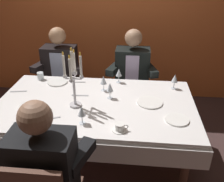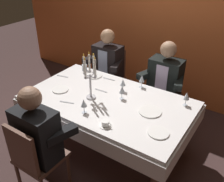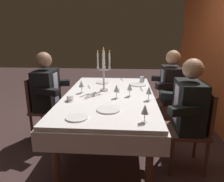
% 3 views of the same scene
% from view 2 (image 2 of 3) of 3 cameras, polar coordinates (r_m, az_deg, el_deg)
% --- Properties ---
extents(ground_plane, '(12.00, 12.00, 0.00)m').
position_cam_2_polar(ground_plane, '(3.36, -0.87, -12.58)').
color(ground_plane, '#402B2A').
extents(back_wall, '(6.00, 0.12, 2.70)m').
position_cam_2_polar(back_wall, '(4.06, 12.90, 16.15)').
color(back_wall, orange).
rests_on(back_wall, ground_plane).
extents(dining_table, '(1.94, 1.14, 0.74)m').
position_cam_2_polar(dining_table, '(2.98, -0.97, -3.76)').
color(dining_table, silver).
rests_on(dining_table, ground_plane).
extents(candelabra, '(0.19, 0.19, 0.57)m').
position_cam_2_polar(candelabra, '(2.82, -4.97, 3.12)').
color(candelabra, silver).
rests_on(candelabra, dining_table).
extents(dinner_plate_0, '(0.25, 0.25, 0.01)m').
position_cam_2_polar(dinner_plate_0, '(2.72, 8.57, -4.56)').
color(dinner_plate_0, white).
rests_on(dinner_plate_0, dining_table).
extents(dinner_plate_1, '(0.21, 0.21, 0.01)m').
position_cam_2_polar(dinner_plate_1, '(2.46, 10.42, -9.17)').
color(dinner_plate_1, white).
rests_on(dinner_plate_1, dining_table).
extents(dinner_plate_2, '(0.22, 0.22, 0.01)m').
position_cam_2_polar(dinner_plate_2, '(3.44, -4.08, 3.55)').
color(dinner_plate_2, white).
rests_on(dinner_plate_2, dining_table).
extents(dinner_plate_3, '(0.20, 0.20, 0.01)m').
position_cam_2_polar(dinner_plate_3, '(3.15, -11.56, 0.34)').
color(dinner_plate_3, white).
rests_on(dinner_plate_3, dining_table).
extents(wine_glass_0, '(0.07, 0.07, 0.16)m').
position_cam_2_polar(wine_glass_0, '(3.12, 6.75, 2.73)').
color(wine_glass_0, silver).
rests_on(wine_glass_0, dining_table).
extents(wine_glass_1, '(0.07, 0.07, 0.16)m').
position_cam_2_polar(wine_glass_1, '(2.86, 2.26, 0.22)').
color(wine_glass_1, silver).
rests_on(wine_glass_1, dining_table).
extents(wine_glass_2, '(0.07, 0.07, 0.16)m').
position_cam_2_polar(wine_glass_2, '(3.02, 2.46, 1.91)').
color(wine_glass_2, silver).
rests_on(wine_glass_2, dining_table).
extents(wine_glass_3, '(0.07, 0.07, 0.16)m').
position_cam_2_polar(wine_glass_3, '(2.86, 16.44, -1.13)').
color(wine_glass_3, silver).
rests_on(wine_glass_3, dining_table).
extents(wine_glass_4, '(0.07, 0.07, 0.16)m').
position_cam_2_polar(wine_glass_4, '(2.64, -6.38, -2.77)').
color(wine_glass_4, silver).
rests_on(wine_glass_4, dining_table).
extents(water_tumbler_0, '(0.07, 0.07, 0.08)m').
position_cam_2_polar(water_tumbler_0, '(3.59, -6.20, 5.29)').
color(water_tumbler_0, silver).
rests_on(water_tumbler_0, dining_table).
extents(coffee_cup_0, '(0.13, 0.12, 0.06)m').
position_cam_2_polar(coffee_cup_0, '(2.49, -1.45, -7.40)').
color(coffee_cup_0, white).
rests_on(coffee_cup_0, dining_table).
extents(fork_0, '(0.17, 0.05, 0.01)m').
position_cam_2_polar(fork_0, '(3.48, -11.09, 3.28)').
color(fork_0, '#B7B7BC').
rests_on(fork_0, dining_table).
extents(fork_1, '(0.17, 0.03, 0.01)m').
position_cam_2_polar(fork_1, '(3.34, -0.71, 2.74)').
color(fork_1, '#B7B7BC').
rests_on(fork_1, dining_table).
extents(fork_2, '(0.17, 0.03, 0.01)m').
position_cam_2_polar(fork_2, '(3.08, -2.47, 0.12)').
color(fork_2, '#B7B7BC').
rests_on(fork_2, dining_table).
extents(spoon_3, '(0.17, 0.07, 0.01)m').
position_cam_2_polar(spoon_3, '(2.90, -10.13, -2.50)').
color(spoon_3, '#B7B7BC').
rests_on(spoon_3, dining_table).
extents(seated_diner_0, '(0.63, 0.48, 1.24)m').
position_cam_2_polar(seated_diner_0, '(3.86, -0.88, 6.55)').
color(seated_diner_0, brown).
rests_on(seated_diner_0, ground_plane).
extents(seated_diner_1, '(0.63, 0.48, 1.24)m').
position_cam_2_polar(seated_diner_1, '(2.51, -16.69, -9.39)').
color(seated_diner_1, brown).
rests_on(seated_diner_1, ground_plane).
extents(seated_diner_2, '(0.63, 0.48, 1.24)m').
position_cam_2_polar(seated_diner_2, '(3.47, 11.92, 3.00)').
color(seated_diner_2, brown).
rests_on(seated_diner_2, ground_plane).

